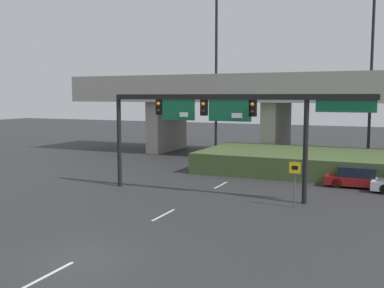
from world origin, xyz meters
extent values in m
plane|color=#2D2D30|center=(0.00, 0.00, 0.00)|extent=(160.00, 160.00, 0.00)
cube|color=silver|center=(0.00, -1.68, 0.00)|extent=(0.14, 2.40, 0.01)
cube|color=silver|center=(0.00, 6.56, 0.00)|extent=(0.14, 2.40, 0.01)
cube|color=silver|center=(0.00, 14.80, 0.00)|extent=(0.14, 2.40, 0.01)
cube|color=silver|center=(0.00, 23.05, 0.00)|extent=(0.14, 2.40, 0.01)
cube|color=silver|center=(0.00, 31.29, 0.00)|extent=(0.14, 2.40, 0.01)
cylinder|color=black|center=(-6.00, 11.83, 3.01)|extent=(0.28, 0.28, 6.02)
cylinder|color=black|center=(6.00, 11.83, 3.01)|extent=(0.28, 0.28, 6.02)
cube|color=black|center=(1.83, 11.83, 5.86)|extent=(15.65, 0.32, 0.32)
cube|color=black|center=(-3.00, 11.83, 5.23)|extent=(0.40, 0.28, 0.95)
sphere|color=orange|center=(-3.00, 11.65, 5.44)|extent=(0.22, 0.22, 0.22)
sphere|color=black|center=(-3.00, 11.65, 5.02)|extent=(0.22, 0.22, 0.22)
cube|color=black|center=(0.00, 11.83, 5.23)|extent=(0.40, 0.28, 0.95)
sphere|color=orange|center=(0.00, 11.65, 5.44)|extent=(0.22, 0.22, 0.22)
sphere|color=black|center=(0.00, 11.65, 5.02)|extent=(0.22, 0.22, 0.22)
cube|color=black|center=(3.00, 11.83, 5.23)|extent=(0.40, 0.28, 0.95)
sphere|color=orange|center=(3.00, 11.65, 5.44)|extent=(0.22, 0.22, 0.22)
sphere|color=black|center=(3.00, 11.65, 5.02)|extent=(0.22, 0.22, 0.22)
cube|color=#115B38|center=(-1.65, 11.73, 5.08)|extent=(2.15, 0.08, 1.25)
cube|color=white|center=(-1.27, 11.68, 4.80)|extent=(0.54, 0.03, 0.27)
cube|color=#115B38|center=(1.65, 11.73, 5.08)|extent=(2.59, 0.08, 1.25)
cube|color=white|center=(2.10, 11.68, 4.80)|extent=(0.65, 0.03, 0.27)
cube|color=#115B38|center=(8.01, 11.77, 5.38)|extent=(3.05, 0.07, 0.64)
cylinder|color=#4C4C4C|center=(5.66, 10.74, 1.25)|extent=(0.08, 0.08, 2.50)
cube|color=yellow|center=(5.66, 10.70, 2.15)|extent=(0.60, 0.03, 0.60)
cube|color=black|center=(5.66, 10.68, 2.15)|extent=(0.33, 0.01, 0.21)
cylinder|color=black|center=(-4.81, 26.44, 7.75)|extent=(0.24, 0.24, 15.50)
cylinder|color=black|center=(8.54, 27.47, 8.87)|extent=(0.24, 0.24, 17.74)
cube|color=gray|center=(0.00, 30.47, 6.20)|extent=(42.33, 8.81, 1.73)
cube|color=gray|center=(0.00, 26.27, 7.51)|extent=(42.33, 0.40, 0.90)
cube|color=gray|center=(-11.99, 30.47, 2.67)|extent=(1.40, 7.05, 5.33)
cube|color=gray|center=(0.00, 30.47, 2.67)|extent=(1.40, 7.05, 5.33)
cube|color=#42562D|center=(5.64, 22.42, 0.79)|extent=(18.81, 9.08, 1.59)
cube|color=maroon|center=(8.52, 17.80, 0.43)|extent=(4.37, 1.85, 0.55)
cube|color=black|center=(8.35, 17.80, 1.03)|extent=(2.28, 1.65, 0.65)
cylinder|color=black|center=(9.86, 18.61, 0.32)|extent=(0.64, 0.23, 0.64)
cylinder|color=black|center=(9.88, 17.02, 0.32)|extent=(0.64, 0.23, 0.64)
cylinder|color=black|center=(7.16, 18.58, 0.32)|extent=(0.64, 0.23, 0.64)
cylinder|color=black|center=(7.18, 16.99, 0.32)|extent=(0.64, 0.23, 0.64)
camera|label=1|loc=(10.18, -12.91, 5.91)|focal=42.00mm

